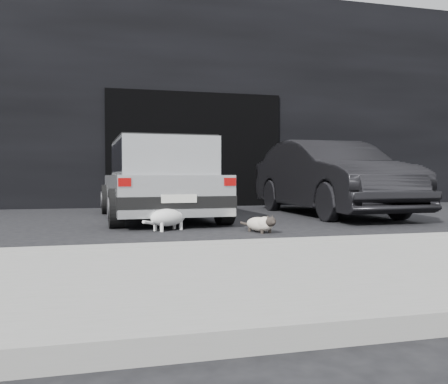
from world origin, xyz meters
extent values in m
plane|color=black|center=(0.00, 0.00, 0.00)|extent=(80.00, 80.00, 0.00)
cube|color=black|center=(1.00, 6.00, 2.50)|extent=(34.00, 4.00, 5.00)
cube|color=black|center=(1.00, 3.99, 1.30)|extent=(4.00, 0.10, 2.60)
cube|color=gray|center=(1.00, -2.60, 0.06)|extent=(18.00, 0.25, 0.12)
cube|color=gray|center=(1.00, -3.80, 0.06)|extent=(18.00, 2.20, 0.11)
cube|color=silver|center=(-0.17, 1.13, 0.44)|extent=(1.69, 3.53, 0.55)
cube|color=silver|center=(-0.17, 0.96, 0.99)|extent=(1.45, 2.37, 0.55)
cube|color=black|center=(-0.17, 0.96, 0.99)|extent=(1.46, 2.28, 0.45)
cube|color=black|center=(-0.11, -0.54, 0.36)|extent=(1.57, 0.20, 0.16)
cube|color=black|center=(-0.24, 2.81, 0.36)|extent=(1.57, 0.20, 0.16)
cube|color=silver|center=(-0.10, -0.62, 0.41)|extent=(0.46, 0.03, 0.11)
cube|color=#8C0707|center=(-0.79, -0.64, 0.62)|extent=(0.16, 0.03, 0.11)
cube|color=#8C0707|center=(0.58, -0.58, 0.62)|extent=(0.16, 0.03, 0.11)
cube|color=black|center=(-0.17, 0.96, 1.28)|extent=(1.45, 2.14, 0.03)
cylinder|color=black|center=(-0.88, -0.14, 0.27)|extent=(0.22, 0.54, 0.53)
cylinder|color=slate|center=(-0.99, -0.15, 0.27)|extent=(0.03, 0.29, 0.29)
cylinder|color=black|center=(0.63, -0.08, 0.27)|extent=(0.22, 0.54, 0.53)
cylinder|color=slate|center=(0.74, -0.08, 0.27)|extent=(0.03, 0.29, 0.29)
cylinder|color=black|center=(-0.98, 2.31, 0.27)|extent=(0.22, 0.54, 0.53)
cylinder|color=slate|center=(-1.08, 2.30, 0.27)|extent=(0.03, 0.29, 0.29)
cylinder|color=black|center=(0.54, 2.37, 0.27)|extent=(0.22, 0.54, 0.53)
cylinder|color=slate|center=(0.64, 2.37, 0.27)|extent=(0.03, 0.29, 0.29)
imported|color=black|center=(2.89, 1.12, 0.67)|extent=(1.48, 4.10, 1.34)
ellipsoid|color=beige|center=(0.84, -1.05, 0.10)|extent=(0.35, 0.50, 0.18)
ellipsoid|color=beige|center=(0.87, -1.16, 0.12)|extent=(0.25, 0.25, 0.17)
ellipsoid|color=black|center=(0.90, -1.28, 0.15)|extent=(0.16, 0.15, 0.12)
sphere|color=black|center=(0.92, -1.33, 0.14)|extent=(0.05, 0.05, 0.05)
cone|color=black|center=(0.93, -1.25, 0.21)|extent=(0.06, 0.06, 0.06)
cone|color=black|center=(0.87, -1.27, 0.21)|extent=(0.06, 0.06, 0.06)
cylinder|color=black|center=(0.93, -1.17, 0.03)|extent=(0.04, 0.04, 0.06)
cylinder|color=black|center=(0.82, -1.20, 0.03)|extent=(0.04, 0.04, 0.06)
cylinder|color=black|center=(0.85, -0.91, 0.03)|extent=(0.04, 0.04, 0.06)
cylinder|color=black|center=(0.74, -0.94, 0.03)|extent=(0.04, 0.04, 0.06)
cylinder|color=black|center=(0.77, -0.81, 0.07)|extent=(0.18, 0.22, 0.08)
ellipsoid|color=silver|center=(-0.24, -0.57, 0.17)|extent=(0.60, 0.51, 0.23)
ellipsoid|color=silver|center=(-0.13, -0.50, 0.19)|extent=(0.32, 0.32, 0.19)
ellipsoid|color=white|center=(-0.01, -0.43, 0.27)|extent=(0.19, 0.20, 0.14)
sphere|color=white|center=(0.05, -0.40, 0.27)|extent=(0.06, 0.06, 0.06)
cone|color=white|center=(-0.04, -0.40, 0.34)|extent=(0.08, 0.07, 0.07)
cone|color=white|center=(0.00, -0.47, 0.34)|extent=(0.08, 0.07, 0.07)
cylinder|color=white|center=(-0.14, -0.43, 0.07)|extent=(0.04, 0.04, 0.13)
cylinder|color=white|center=(-0.07, -0.55, 0.07)|extent=(0.04, 0.04, 0.13)
cylinder|color=white|center=(-0.41, -0.60, 0.07)|extent=(0.04, 0.04, 0.13)
cylinder|color=white|center=(-0.34, -0.71, 0.07)|extent=(0.04, 0.04, 0.13)
cylinder|color=white|center=(-0.49, -0.73, 0.12)|extent=(0.21, 0.26, 0.09)
ellipsoid|color=gray|center=(-0.31, -0.64, 0.19)|extent=(0.24, 0.23, 0.10)
camera|label=1|loc=(-1.05, -6.64, 0.71)|focal=38.00mm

